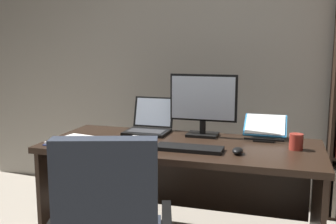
{
  "coord_description": "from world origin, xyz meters",
  "views": [
    {
      "loc": [
        0.41,
        -1.15,
        1.38
      ],
      "look_at": [
        -0.31,
        1.26,
        0.96
      ],
      "focal_mm": 41.94,
      "sensor_mm": 36.0,
      "label": 1
    }
  ],
  "objects_px": {
    "computer_mouse": "(238,151)",
    "notepad": "(140,138)",
    "coffee_mug": "(296,142)",
    "pen": "(142,137)",
    "monitor": "(203,105)",
    "open_binder": "(84,142)",
    "reading_stand_with_book": "(265,128)",
    "laptop": "(149,125)",
    "keyboard": "(189,148)",
    "desk": "(184,168)"
  },
  "relations": [
    {
      "from": "computer_mouse",
      "to": "notepad",
      "type": "xyz_separation_m",
      "value": [
        -0.7,
        0.19,
        -0.02
      ]
    },
    {
      "from": "monitor",
      "to": "notepad",
      "type": "height_order",
      "value": "monitor"
    },
    {
      "from": "notepad",
      "to": "coffee_mug",
      "type": "xyz_separation_m",
      "value": [
        1.04,
        0.01,
        0.05
      ]
    },
    {
      "from": "monitor",
      "to": "notepad",
      "type": "relative_size",
      "value": 2.3
    },
    {
      "from": "reading_stand_with_book",
      "to": "coffee_mug",
      "type": "xyz_separation_m",
      "value": [
        0.2,
        -0.27,
        -0.03
      ]
    },
    {
      "from": "monitor",
      "to": "keyboard",
      "type": "bearing_deg",
      "value": -90.0
    },
    {
      "from": "keyboard",
      "to": "computer_mouse",
      "type": "relative_size",
      "value": 4.04
    },
    {
      "from": "computer_mouse",
      "to": "coffee_mug",
      "type": "xyz_separation_m",
      "value": [
        0.34,
        0.21,
        0.03
      ]
    },
    {
      "from": "monitor",
      "to": "keyboard",
      "type": "distance_m",
      "value": 0.47
    },
    {
      "from": "computer_mouse",
      "to": "coffee_mug",
      "type": "height_order",
      "value": "coffee_mug"
    },
    {
      "from": "desk",
      "to": "coffee_mug",
      "type": "distance_m",
      "value": 0.77
    },
    {
      "from": "desk",
      "to": "notepad",
      "type": "height_order",
      "value": "notepad"
    },
    {
      "from": "pen",
      "to": "monitor",
      "type": "bearing_deg",
      "value": 30.33
    },
    {
      "from": "monitor",
      "to": "computer_mouse",
      "type": "distance_m",
      "value": 0.55
    },
    {
      "from": "computer_mouse",
      "to": "notepad",
      "type": "height_order",
      "value": "computer_mouse"
    },
    {
      "from": "laptop",
      "to": "pen",
      "type": "relative_size",
      "value": 2.31
    },
    {
      "from": "desk",
      "to": "computer_mouse",
      "type": "xyz_separation_m",
      "value": [
        0.39,
        -0.24,
        0.21
      ]
    },
    {
      "from": "desk",
      "to": "pen",
      "type": "xyz_separation_m",
      "value": [
        -0.29,
        -0.04,
        0.21
      ]
    },
    {
      "from": "laptop",
      "to": "notepad",
      "type": "xyz_separation_m",
      "value": [
        0.01,
        -0.23,
        -0.05
      ]
    },
    {
      "from": "laptop",
      "to": "reading_stand_with_book",
      "type": "xyz_separation_m",
      "value": [
        0.85,
        0.05,
        0.02
      ]
    },
    {
      "from": "open_binder",
      "to": "monitor",
      "type": "bearing_deg",
      "value": 43.92
    },
    {
      "from": "laptop",
      "to": "pen",
      "type": "distance_m",
      "value": 0.24
    },
    {
      "from": "laptop",
      "to": "open_binder",
      "type": "bearing_deg",
      "value": -121.35
    },
    {
      "from": "keyboard",
      "to": "pen",
      "type": "bearing_deg",
      "value": 152.92
    },
    {
      "from": "monitor",
      "to": "reading_stand_with_book",
      "type": "distance_m",
      "value": 0.46
    },
    {
      "from": "laptop",
      "to": "reading_stand_with_book",
      "type": "relative_size",
      "value": 1.1
    },
    {
      "from": "pen",
      "to": "open_binder",
      "type": "bearing_deg",
      "value": -142.78
    },
    {
      "from": "coffee_mug",
      "to": "computer_mouse",
      "type": "bearing_deg",
      "value": -148.34
    },
    {
      "from": "monitor",
      "to": "coffee_mug",
      "type": "xyz_separation_m",
      "value": [
        0.64,
        -0.21,
        -0.18
      ]
    },
    {
      "from": "pen",
      "to": "keyboard",
      "type": "bearing_deg",
      "value": -27.08
    },
    {
      "from": "laptop",
      "to": "computer_mouse",
      "type": "distance_m",
      "value": 0.83
    },
    {
      "from": "laptop",
      "to": "keyboard",
      "type": "height_order",
      "value": "laptop"
    },
    {
      "from": "reading_stand_with_book",
      "to": "open_binder",
      "type": "distance_m",
      "value": 1.25
    },
    {
      "from": "open_binder",
      "to": "coffee_mug",
      "type": "bearing_deg",
      "value": 21.19
    },
    {
      "from": "desk",
      "to": "monitor",
      "type": "bearing_deg",
      "value": 62.79
    },
    {
      "from": "monitor",
      "to": "coffee_mug",
      "type": "relative_size",
      "value": 4.79
    },
    {
      "from": "keyboard",
      "to": "coffee_mug",
      "type": "distance_m",
      "value": 0.67
    },
    {
      "from": "monitor",
      "to": "laptop",
      "type": "distance_m",
      "value": 0.45
    },
    {
      "from": "keyboard",
      "to": "notepad",
      "type": "height_order",
      "value": "keyboard"
    },
    {
      "from": "open_binder",
      "to": "coffee_mug",
      "type": "xyz_separation_m",
      "value": [
        1.34,
        0.26,
        0.04
      ]
    },
    {
      "from": "desk",
      "to": "reading_stand_with_book",
      "type": "relative_size",
      "value": 6.23
    },
    {
      "from": "reading_stand_with_book",
      "to": "laptop",
      "type": "bearing_deg",
      "value": -176.64
    },
    {
      "from": "reading_stand_with_book",
      "to": "notepad",
      "type": "bearing_deg",
      "value": -161.39
    },
    {
      "from": "laptop",
      "to": "coffee_mug",
      "type": "relative_size",
      "value": 3.2
    },
    {
      "from": "reading_stand_with_book",
      "to": "pen",
      "type": "relative_size",
      "value": 2.09
    },
    {
      "from": "laptop",
      "to": "desk",
      "type": "bearing_deg",
      "value": -30.45
    },
    {
      "from": "open_binder",
      "to": "desk",
      "type": "bearing_deg",
      "value": 35.52
    },
    {
      "from": "desk",
      "to": "pen",
      "type": "height_order",
      "value": "pen"
    },
    {
      "from": "monitor",
      "to": "pen",
      "type": "distance_m",
      "value": 0.49
    },
    {
      "from": "pen",
      "to": "notepad",
      "type": "bearing_deg",
      "value": 180.0
    }
  ]
}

